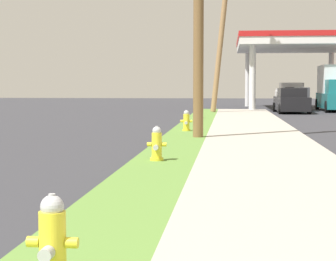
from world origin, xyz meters
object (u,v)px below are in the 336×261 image
object	(u,v)px
fire_hydrant_third	(186,122)
fire_hydrant_fourth	(198,112)
fire_hydrant_second	(157,145)
utility_pole_background	(222,29)
car_black_by_near_pump	(291,102)
truck_teal_at_forecourt	(336,89)
truck_white_on_apron	(290,95)
fire_hydrant_nearest	(52,245)

from	to	relation	value
fire_hydrant_third	fire_hydrant_fourth	xyz separation A→B (m)	(-0.03, 8.32, 0.00)
fire_hydrant_second	fire_hydrant_fourth	world-z (taller)	same
fire_hydrant_second	utility_pole_background	size ratio (longest dim) A/B	0.07
fire_hydrant_third	utility_pole_background	world-z (taller)	utility_pole_background
car_black_by_near_pump	truck_teal_at_forecourt	world-z (taller)	truck_teal_at_forecourt
fire_hydrant_fourth	truck_white_on_apron	distance (m)	23.50
truck_teal_at_forecourt	truck_white_on_apron	distance (m)	10.51
fire_hydrant_second	car_black_by_near_pump	distance (m)	26.29
fire_hydrant_second	car_black_by_near_pump	world-z (taller)	car_black_by_near_pump
fire_hydrant_third	truck_white_on_apron	size ratio (longest dim) A/B	0.14
fire_hydrant_third	fire_hydrant_fourth	distance (m)	8.32
fire_hydrant_third	truck_teal_at_forecourt	bearing A→B (deg)	66.94
fire_hydrant_second	truck_white_on_apron	size ratio (longest dim) A/B	0.14
fire_hydrant_second	truck_white_on_apron	distance (m)	39.91
fire_hydrant_fourth	truck_white_on_apron	world-z (taller)	truck_white_on_apron
truck_white_on_apron	truck_teal_at_forecourt	bearing A→B (deg)	-78.63
fire_hydrant_fourth	truck_teal_at_forecourt	bearing A→B (deg)	54.35
fire_hydrant_second	fire_hydrant_fourth	bearing A→B (deg)	89.95
car_black_by_near_pump	truck_white_on_apron	world-z (taller)	truck_white_on_apron
truck_teal_at_forecourt	fire_hydrant_fourth	bearing A→B (deg)	-125.65
truck_teal_at_forecourt	truck_white_on_apron	size ratio (longest dim) A/B	1.19
fire_hydrant_nearest	fire_hydrant_third	xyz separation A→B (m)	(-0.08, 16.62, 0.00)
car_black_by_near_pump	truck_teal_at_forecourt	size ratio (longest dim) A/B	0.70
fire_hydrant_nearest	fire_hydrant_third	bearing A→B (deg)	90.29
truck_teal_at_forecourt	truck_white_on_apron	bearing A→B (deg)	101.37
fire_hydrant_second	car_black_by_near_pump	bearing A→B (deg)	77.99
fire_hydrant_third	utility_pole_background	distance (m)	16.50
truck_teal_at_forecourt	car_black_by_near_pump	bearing A→B (deg)	-134.86
utility_pole_background	car_black_by_near_pump	world-z (taller)	utility_pole_background
car_black_by_near_pump	utility_pole_background	bearing A→B (deg)	-161.82
fire_hydrant_third	truck_white_on_apron	xyz separation A→B (m)	(6.68, 30.83, 0.47)
utility_pole_background	truck_white_on_apron	distance (m)	16.64
utility_pole_background	fire_hydrant_third	bearing A→B (deg)	-93.80
fire_hydrant_nearest	truck_white_on_apron	world-z (taller)	truck_white_on_apron
fire_hydrant_fourth	truck_teal_at_forecourt	world-z (taller)	truck_teal_at_forecourt
fire_hydrant_second	fire_hydrant_fourth	size ratio (longest dim) A/B	1.00
fire_hydrant_fourth	car_black_by_near_pump	size ratio (longest dim) A/B	0.16
fire_hydrant_third	car_black_by_near_pump	bearing A→B (deg)	72.50
fire_hydrant_nearest	fire_hydrant_fourth	size ratio (longest dim) A/B	1.00
fire_hydrant_second	utility_pole_background	world-z (taller)	utility_pole_background
fire_hydrant_fourth	fire_hydrant_third	bearing A→B (deg)	-89.82
fire_hydrant_second	car_black_by_near_pump	size ratio (longest dim) A/B	0.16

